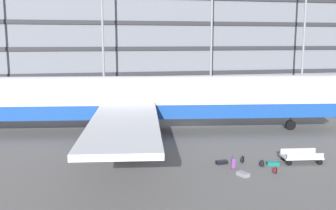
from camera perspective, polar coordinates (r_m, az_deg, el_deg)
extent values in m
plane|color=slate|center=(37.63, 3.30, -3.12)|extent=(600.00, 600.00, 0.00)
cube|color=slate|center=(80.58, -5.08, 9.96)|extent=(149.05, 21.46, 17.85)
cube|color=#2D2D33|center=(70.09, -3.94, 4.57)|extent=(147.56, 0.24, 0.70)
cube|color=#2D2D33|center=(69.85, -3.98, 8.22)|extent=(147.56, 0.24, 0.70)
cube|color=#2D2D33|center=(69.90, -4.02, 11.88)|extent=(147.56, 0.24, 0.70)
cylinder|color=silver|center=(34.79, -4.02, 1.13)|extent=(36.43, 8.99, 3.79)
cube|color=#19479E|center=(34.95, -4.00, -0.56)|extent=(34.99, 8.70, 1.21)
cube|color=silver|center=(44.27, -5.24, 2.53)|extent=(6.55, 15.71, 0.36)
cube|color=silver|center=(25.50, -6.40, -2.62)|extent=(6.55, 15.71, 0.36)
cylinder|color=#9E9EA3|center=(41.73, -4.62, 0.26)|extent=(2.98, 2.45, 2.08)
cylinder|color=#9E9EA3|center=(28.45, -5.08, -4.10)|extent=(2.98, 2.45, 2.08)
cylinder|color=black|center=(37.78, 17.45, -2.80)|extent=(0.94, 0.48, 0.90)
cylinder|color=slate|center=(37.65, 17.50, -1.86)|extent=(0.20, 0.20, 1.27)
cylinder|color=black|center=(36.89, -6.21, -2.70)|extent=(0.94, 0.48, 0.90)
cylinder|color=slate|center=(36.76, -6.23, -1.73)|extent=(0.20, 0.20, 1.27)
cylinder|color=black|center=(33.76, -6.45, -3.85)|extent=(0.94, 0.48, 0.90)
cylinder|color=slate|center=(33.62, -6.47, -2.80)|extent=(0.20, 0.20, 1.27)
cylinder|color=gray|center=(61.87, -9.58, 12.26)|extent=(0.36, 0.36, 22.68)
cylinder|color=gray|center=(65.02, 6.39, 11.59)|extent=(0.36, 0.36, 21.32)
cylinder|color=gray|center=(72.07, 19.42, 12.50)|extent=(0.36, 0.36, 25.32)
cube|color=gray|center=(24.58, 10.90, -9.88)|extent=(0.70, 0.87, 0.24)
cube|color=black|center=(24.84, 10.22, -9.65)|extent=(0.21, 0.11, 0.02)
cube|color=#72388C|center=(25.78, 9.58, -8.35)|extent=(0.39, 0.46, 0.62)
cylinder|color=#333338|center=(25.77, 9.45, -7.43)|extent=(0.02, 0.02, 0.18)
cylinder|color=#333338|center=(25.56, 9.43, -7.57)|extent=(0.02, 0.02, 0.18)
cube|color=black|center=(25.64, 9.45, -7.31)|extent=(0.11, 0.21, 0.02)
cylinder|color=black|center=(26.03, 9.80, -8.96)|extent=(0.05, 0.04, 0.05)
cylinder|color=black|center=(25.73, 9.77, -9.18)|extent=(0.05, 0.04, 0.05)
cylinder|color=black|center=(26.04, 9.36, -8.94)|extent=(0.05, 0.04, 0.05)
cylinder|color=black|center=(25.73, 9.33, -9.16)|extent=(0.05, 0.04, 0.05)
cube|color=black|center=(26.63, 7.85, -8.27)|extent=(0.80, 0.44, 0.23)
cube|color=black|center=(26.47, 7.04, -8.37)|extent=(0.05, 0.19, 0.02)
cube|color=#147266|center=(27.09, 15.06, -8.22)|extent=(0.87, 0.64, 0.22)
cube|color=black|center=(27.01, 14.21, -8.24)|extent=(0.09, 0.23, 0.02)
ellipsoid|color=black|center=(26.98, 10.80, -7.81)|extent=(0.37, 0.36, 0.51)
ellipsoid|color=black|center=(27.03, 10.63, -7.94)|extent=(0.23, 0.22, 0.23)
torus|color=black|center=(26.89, 10.87, -7.27)|extent=(0.07, 0.06, 0.08)
cube|color=black|center=(26.87, 10.88, -7.88)|extent=(0.04, 0.04, 0.44)
cube|color=black|center=(27.02, 11.04, -7.78)|extent=(0.04, 0.04, 0.44)
ellipsoid|color=black|center=(26.54, 13.53, -8.27)|extent=(0.30, 0.41, 0.45)
ellipsoid|color=black|center=(26.53, 13.29, -8.42)|extent=(0.15, 0.28, 0.20)
torus|color=black|center=(26.48, 13.63, -7.79)|extent=(0.02, 0.08, 0.08)
cube|color=black|center=(26.48, 13.83, -8.33)|extent=(0.03, 0.04, 0.38)
cube|color=black|center=(26.67, 13.70, -8.19)|extent=(0.03, 0.04, 0.38)
ellipsoid|color=maroon|center=(25.43, 15.36, -9.17)|extent=(0.35, 0.37, 0.42)
ellipsoid|color=maroon|center=(25.46, 15.16, -9.29)|extent=(0.21, 0.23, 0.19)
torus|color=black|center=(25.35, 15.45, -8.71)|extent=(0.06, 0.07, 0.08)
cube|color=black|center=(25.33, 15.51, -9.26)|extent=(0.04, 0.04, 0.36)
cube|color=black|center=(25.49, 15.60, -9.14)|extent=(0.04, 0.04, 0.36)
cube|color=#B7B7BC|center=(28.06, 18.91, -7.14)|extent=(2.75, 1.64, 0.12)
cylinder|color=#4C4C51|center=(27.53, 15.69, -7.81)|extent=(0.70, 0.15, 0.05)
cube|color=#B7B7BC|center=(27.46, 19.44, -7.09)|extent=(2.45, 0.38, 0.40)
cube|color=#B7B7BC|center=(28.55, 18.45, -6.41)|extent=(2.45, 0.38, 0.40)
cylinder|color=black|center=(27.25, 17.30, -8.07)|extent=(0.37, 0.15, 0.36)
cylinder|color=black|center=(28.23, 16.49, -7.41)|extent=(0.37, 0.15, 0.36)
cylinder|color=black|center=(28.06, 21.30, -7.78)|extent=(0.37, 0.15, 0.36)
cylinder|color=black|center=(29.02, 20.37, -7.16)|extent=(0.37, 0.15, 0.36)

